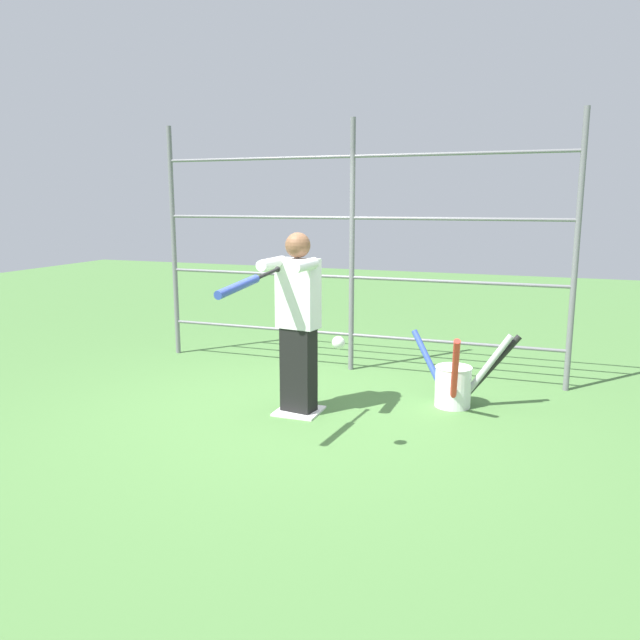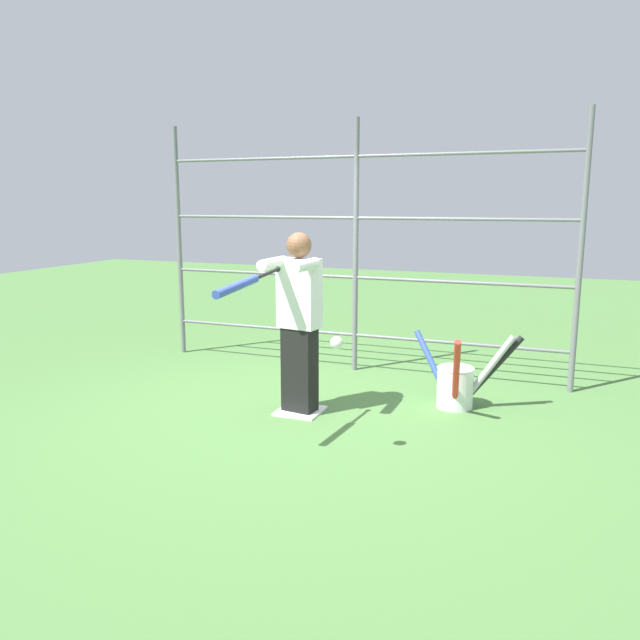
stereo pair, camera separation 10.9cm
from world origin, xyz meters
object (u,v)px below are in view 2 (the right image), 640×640
at_px(batter, 299,318).
at_px(bat_bucket, 457,384).
at_px(baseball_bat_swinging, 242,284).
at_px(softball_in_flight, 337,343).

bearing_deg(batter, bat_bucket, -152.78).
height_order(baseball_bat_swinging, softball_in_flight, baseball_bat_swinging).
height_order(softball_in_flight, bat_bucket, softball_in_flight).
bearing_deg(bat_bucket, softball_in_flight, 66.95).
distance_m(softball_in_flight, bat_bucket, 1.81).
bearing_deg(bat_bucket, batter, 27.22).
xyz_separation_m(batter, bat_bucket, (-1.33, -0.69, -0.66)).
relative_size(softball_in_flight, bat_bucket, 0.09).
bearing_deg(softball_in_flight, batter, -51.65).
bearing_deg(baseball_bat_swinging, bat_bucket, -129.22).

